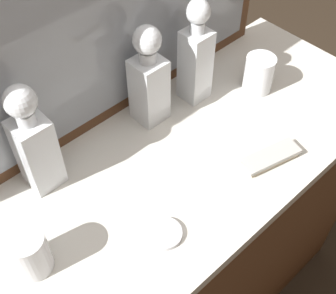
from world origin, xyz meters
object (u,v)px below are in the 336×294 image
at_px(crystal_decanter_far_right, 195,60).
at_px(crystal_tumbler_right, 31,254).
at_px(crystal_tumbler_far_left, 259,75).
at_px(crystal_decanter_rear, 149,84).
at_px(silver_brush_rear, 270,158).
at_px(crystal_decanter_far_left, 35,147).
at_px(porcelain_dish, 164,234).

relative_size(crystal_decanter_far_right, crystal_tumbler_right, 2.80).
bearing_deg(crystal_tumbler_far_left, crystal_decanter_far_right, 146.05).
relative_size(crystal_decanter_rear, crystal_tumbler_far_left, 2.65).
xyz_separation_m(crystal_decanter_rear, silver_brush_rear, (0.11, -0.32, -0.10)).
bearing_deg(crystal_tumbler_right, crystal_decanter_rear, 19.78).
height_order(crystal_decanter_far_left, silver_brush_rear, crystal_decanter_far_left).
xyz_separation_m(crystal_tumbler_far_left, crystal_tumbler_right, (-0.77, -0.04, 0.00)).
height_order(crystal_decanter_far_left, crystal_tumbler_far_left, crystal_decanter_far_left).
relative_size(crystal_tumbler_right, silver_brush_rear, 0.66).
bearing_deg(crystal_tumbler_far_left, crystal_tumbler_right, -176.71).
height_order(silver_brush_rear, porcelain_dish, silver_brush_rear).
bearing_deg(crystal_decanter_rear, crystal_tumbler_right, -160.22).
xyz_separation_m(crystal_decanter_rear, crystal_tumbler_right, (-0.47, -0.17, -0.07)).
bearing_deg(crystal_tumbler_right, crystal_tumbler_far_left, 3.29).
bearing_deg(crystal_tumbler_right, crystal_decanter_far_left, 51.73).
bearing_deg(porcelain_dish, crystal_decanter_rear, 53.12).
bearing_deg(silver_brush_rear, crystal_decanter_far_left, 142.94).
distance_m(crystal_decanter_rear, porcelain_dish, 0.39).
bearing_deg(silver_brush_rear, crystal_tumbler_right, 165.14).
xyz_separation_m(crystal_decanter_far_left, crystal_decanter_rear, (0.33, -0.01, -0.00)).
distance_m(crystal_decanter_far_left, silver_brush_rear, 0.56).
distance_m(crystal_decanter_far_right, porcelain_dish, 0.48).
bearing_deg(crystal_decanter_rear, crystal_decanter_far_right, -8.20).
height_order(crystal_decanter_rear, crystal_decanter_far_right, crystal_decanter_far_right).
distance_m(crystal_decanter_far_right, crystal_tumbler_far_left, 0.20).
bearing_deg(crystal_decanter_far_left, silver_brush_rear, -37.06).
distance_m(crystal_decanter_far_right, crystal_tumbler_right, 0.64).
height_order(crystal_tumbler_far_left, crystal_tumbler_right, same).
bearing_deg(crystal_decanter_far_left, crystal_decanter_far_right, -3.70).
relative_size(crystal_tumbler_far_left, crystal_tumbler_right, 0.99).
height_order(crystal_decanter_far_right, porcelain_dish, crystal_decanter_far_right).
bearing_deg(crystal_decanter_rear, silver_brush_rear, -70.90).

